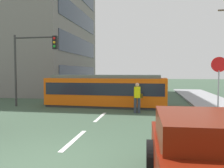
{
  "coord_description": "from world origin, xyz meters",
  "views": [
    {
      "loc": [
        2.52,
        -5.27,
        2.28
      ],
      "look_at": [
        0.15,
        8.61,
        1.53
      ],
      "focal_mm": 37.17,
      "sensor_mm": 36.0,
      "label": 1
    }
  ],
  "objects": [
    {
      "name": "streetcar_tram",
      "position": [
        -0.38,
        9.73,
        1.07
      ],
      "size": [
        7.83,
        2.77,
        2.06
      ],
      "color": "#E3570B",
      "rests_on": "ground"
    },
    {
      "name": "lane_stripe_4",
      "position": [
        0.0,
        21.73,
        0.01
      ],
      "size": [
        0.16,
        2.4,
        0.01
      ],
      "primitive_type": "cube",
      "color": "silver",
      "rests_on": "ground"
    },
    {
      "name": "lane_stripe_3",
      "position": [
        0.0,
        15.73,
        0.01
      ],
      "size": [
        0.16,
        2.4,
        0.01
      ],
      "primitive_type": "cube",
      "color": "silver",
      "rests_on": "ground"
    },
    {
      "name": "pedestrian_crossing",
      "position": [
        1.76,
        7.46,
        0.94
      ],
      "size": [
        0.48,
        0.36,
        1.67
      ],
      "color": "#2E3541",
      "rests_on": "ground"
    },
    {
      "name": "ground_plane",
      "position": [
        0.0,
        10.0,
        0.0
      ],
      "size": [
        120.0,
        120.0,
        0.0
      ],
      "primitive_type": "plane",
      "color": "#3A503D"
    },
    {
      "name": "city_bus",
      "position": [
        -0.66,
        18.9,
        1.06
      ],
      "size": [
        2.56,
        5.38,
        1.85
      ],
      "color": "#A5B8AD",
      "rests_on": "ground"
    },
    {
      "name": "lane_stripe_2",
      "position": [
        0.0,
        6.0,
        0.01
      ],
      "size": [
        0.16,
        2.4,
        0.01
      ],
      "primitive_type": "cube",
      "color": "silver",
      "rests_on": "ground"
    },
    {
      "name": "stop_sign",
      "position": [
        5.85,
        7.07,
        2.19
      ],
      "size": [
        0.76,
        0.07,
        2.88
      ],
      "color": "gray",
      "rests_on": "sidewalk_curb_right"
    },
    {
      "name": "traffic_light_mast",
      "position": [
        -5.1,
        8.71,
        3.31
      ],
      "size": [
        2.99,
        0.33,
        4.68
      ],
      "color": "#333333",
      "rests_on": "ground"
    },
    {
      "name": "lane_stripe_1",
      "position": [
        0.0,
        2.0,
        0.01
      ],
      "size": [
        0.16,
        2.4,
        0.01
      ],
      "primitive_type": "cube",
      "color": "silver",
      "rests_on": "ground"
    }
  ]
}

